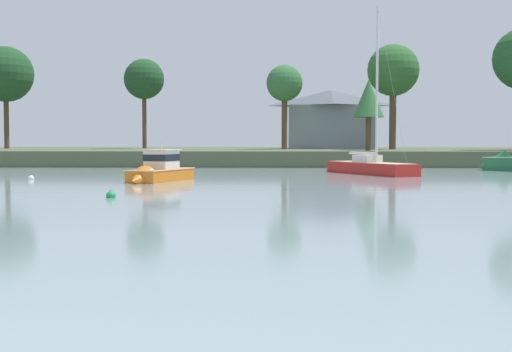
# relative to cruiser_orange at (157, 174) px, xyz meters

# --- Properties ---
(far_shore_bank) EXTENTS (174.53, 48.79, 1.59)m
(far_shore_bank) POSITION_rel_cruiser_orange_xyz_m (1.50, 47.02, 0.32)
(far_shore_bank) COLOR #4C563D
(far_shore_bank) RESTS_ON ground
(cruiser_orange) EXTENTS (3.94, 6.71, 3.90)m
(cruiser_orange) POSITION_rel_cruiser_orange_xyz_m (0.00, 0.00, 0.00)
(cruiser_orange) COLOR orange
(cruiser_orange) RESTS_ON ground
(sailboat_red) EXTENTS (6.32, 9.60, 13.58)m
(sailboat_red) POSITION_rel_cruiser_orange_xyz_m (15.06, 10.13, -0.18)
(sailboat_red) COLOR #B2231E
(sailboat_red) RESTS_ON ground
(mooring_buoy_green) EXTENTS (0.44, 0.44, 0.50)m
(mooring_buoy_green) POSITION_rel_cruiser_orange_xyz_m (0.07, -12.24, -0.39)
(mooring_buoy_green) COLOR #1E8C47
(mooring_buoy_green) RESTS_ON ground
(mooring_buoy_white) EXTENTS (0.40, 0.40, 0.45)m
(mooring_buoy_white) POSITION_rel_cruiser_orange_xyz_m (-9.05, 2.31, -0.40)
(mooring_buoy_white) COLOR white
(mooring_buoy_white) RESTS_ON ground
(shore_tree_center) EXTENTS (7.45, 7.45, 13.75)m
(shore_tree_center) POSITION_rel_cruiser_orange_xyz_m (-28.90, 46.95, 11.08)
(shore_tree_center) COLOR brown
(shore_tree_center) RESTS_ON far_shore_bank
(shore_tree_right_mid) EXTENTS (6.36, 6.36, 12.92)m
(shore_tree_right_mid) POSITION_rel_cruiser_orange_xyz_m (21.97, 40.70, 10.73)
(shore_tree_right_mid) COLOR brown
(shore_tree_right_mid) RESTS_ON far_shore_bank
(shore_tree_center_right) EXTENTS (5.48, 5.48, 12.20)m
(shore_tree_center_right) POSITION_rel_cruiser_orange_xyz_m (-10.46, 48.62, 10.49)
(shore_tree_center_right) COLOR brown
(shore_tree_center_right) RESTS_ON far_shore_bank
(shore_tree_left) EXTENTS (4.45, 4.45, 10.33)m
(shore_tree_left) POSITION_rel_cruiser_orange_xyz_m (8.60, 39.76, 9.05)
(shore_tree_left) COLOR brown
(shore_tree_left) RESTS_ON far_shore_bank
(shore_tree_center_left) EXTENTS (3.29, 3.29, 7.55)m
(shore_tree_center_left) POSITION_rel_cruiser_orange_xyz_m (17.37, 28.71, 6.54)
(shore_tree_center_left) COLOR brown
(shore_tree_center_left) RESTS_ON far_shore_bank
(cottage_eastern) EXTENTS (11.96, 7.51, 7.76)m
(cottage_eastern) POSITION_rel_cruiser_orange_xyz_m (14.80, 46.52, 5.12)
(cottage_eastern) COLOR gray
(cottage_eastern) RESTS_ON far_shore_bank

